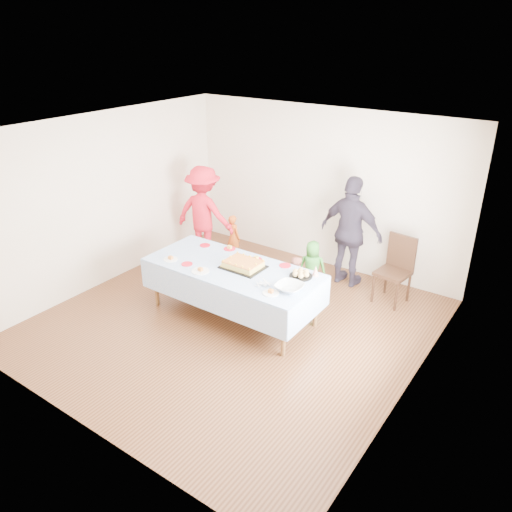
{
  "coord_description": "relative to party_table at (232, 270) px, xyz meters",
  "views": [
    {
      "loc": [
        3.71,
        -4.76,
        3.86
      ],
      "look_at": [
        0.17,
        0.3,
        0.98
      ],
      "focal_mm": 35.0,
      "sensor_mm": 36.0,
      "label": 1
    }
  ],
  "objects": [
    {
      "name": "ground",
      "position": [
        0.14,
        -0.17,
        -0.72
      ],
      "size": [
        5.0,
        5.0,
        0.0
      ],
      "primitive_type": "plane",
      "color": "#472714",
      "rests_on": "ground"
    },
    {
      "name": "room_walls",
      "position": [
        0.19,
        -0.16,
        1.05
      ],
      "size": [
        5.04,
        5.04,
        2.72
      ],
      "color": "beige",
      "rests_on": "ground"
    },
    {
      "name": "party_table",
      "position": [
        0.0,
        0.0,
        0.0
      ],
      "size": [
        2.5,
        1.1,
        0.78
      ],
      "color": "brown",
      "rests_on": "ground"
    },
    {
      "name": "birthday_cake",
      "position": [
        0.14,
        0.07,
        0.1
      ],
      "size": [
        0.57,
        0.44,
        0.1
      ],
      "color": "black",
      "rests_on": "party_table"
    },
    {
      "name": "rolls_tray",
      "position": [
        0.93,
        0.29,
        0.09
      ],
      "size": [
        0.31,
        0.31,
        0.09
      ],
      "color": "black",
      "rests_on": "party_table"
    },
    {
      "name": "punch_bowl",
      "position": [
        1.01,
        -0.12,
        0.1
      ],
      "size": [
        0.35,
        0.35,
        0.09
      ],
      "primitive_type": "imported",
      "color": "silver",
      "rests_on": "party_table"
    },
    {
      "name": "party_hat",
      "position": [
        1.08,
        0.43,
        0.13
      ],
      "size": [
        0.09,
        0.09,
        0.15
      ],
      "primitive_type": "cone",
      "color": "silver",
      "rests_on": "party_table"
    },
    {
      "name": "fork_pile",
      "position": [
        0.66,
        -0.21,
        0.09
      ],
      "size": [
        0.24,
        0.18,
        0.07
      ],
      "primitive_type": null,
      "color": "white",
      "rests_on": "party_table"
    },
    {
      "name": "plate_red_far_a",
      "position": [
        -0.79,
        0.34,
        0.06
      ],
      "size": [
        0.16,
        0.16,
        0.01
      ],
      "primitive_type": "cylinder",
      "color": "red",
      "rests_on": "party_table"
    },
    {
      "name": "plate_red_far_b",
      "position": [
        -0.4,
        0.46,
        0.06
      ],
      "size": [
        0.18,
        0.18,
        0.01
      ],
      "primitive_type": "cylinder",
      "color": "red",
      "rests_on": "party_table"
    },
    {
      "name": "plate_red_far_c",
      "position": [
        0.14,
        0.38,
        0.06
      ],
      "size": [
        0.17,
        0.17,
        0.01
      ],
      "primitive_type": "cylinder",
      "color": "red",
      "rests_on": "party_table"
    },
    {
      "name": "plate_red_far_d",
      "position": [
        0.59,
        0.45,
        0.06
      ],
      "size": [
        0.17,
        0.17,
        0.01
      ],
      "primitive_type": "cylinder",
      "color": "red",
      "rests_on": "party_table"
    },
    {
      "name": "plate_red_near",
      "position": [
        -0.57,
        -0.3,
        0.06
      ],
      "size": [
        0.16,
        0.16,
        0.01
      ],
      "primitive_type": "cylinder",
      "color": "red",
      "rests_on": "party_table"
    },
    {
      "name": "plate_white_left",
      "position": [
        -0.87,
        -0.32,
        0.06
      ],
      "size": [
        0.2,
        0.2,
        0.01
      ],
      "primitive_type": "cylinder",
      "color": "white",
      "rests_on": "party_table"
    },
    {
      "name": "plate_white_mid",
      "position": [
        -0.27,
        -0.36,
        0.06
      ],
      "size": [
        0.25,
        0.25,
        0.01
      ],
      "primitive_type": "cylinder",
      "color": "white",
      "rests_on": "party_table"
    },
    {
      "name": "plate_white_right",
      "position": [
        0.86,
        -0.32,
        0.06
      ],
      "size": [
        0.21,
        0.21,
        0.01
      ],
      "primitive_type": "cylinder",
      "color": "white",
      "rests_on": "party_table"
    },
    {
      "name": "dining_chair",
      "position": [
        1.73,
        1.77,
        -0.15
      ],
      "size": [
        0.51,
        0.51,
        1.04
      ],
      "rotation": [
        0.0,
        0.0,
        -0.14
      ],
      "color": "black",
      "rests_on": "ground"
    },
    {
      "name": "toddler_left",
      "position": [
        -1.16,
        1.54,
        -0.31
      ],
      "size": [
        0.33,
        0.24,
        0.83
      ],
      "primitive_type": "imported",
      "rotation": [
        0.0,
        0.0,
        3.0
      ],
      "color": "#C65518",
      "rests_on": "ground"
    },
    {
      "name": "toddler_mid",
      "position": [
        0.61,
        1.22,
        -0.28
      ],
      "size": [
        0.51,
        0.42,
        0.88
      ],
      "primitive_type": "imported",
      "rotation": [
        0.0,
        0.0,
        3.53
      ],
      "color": "#2F7928",
      "rests_on": "ground"
    },
    {
      "name": "toddler_right",
      "position": [
        0.59,
        0.73,
        -0.32
      ],
      "size": [
        0.47,
        0.41,
        0.81
      ],
      "primitive_type": "imported",
      "rotation": [
        0.0,
        0.0,
        3.44
      ],
      "color": "#C7725C",
      "rests_on": "ground"
    },
    {
      "name": "adult_left",
      "position": [
        -1.62,
        1.3,
        0.12
      ],
      "size": [
        1.18,
        0.8,
        1.69
      ],
      "primitive_type": "imported",
      "rotation": [
        0.0,
        0.0,
        3.31
      ],
      "color": "red",
      "rests_on": "ground"
    },
    {
      "name": "adult_right",
      "position": [
        0.92,
        1.86,
        0.17
      ],
      "size": [
        1.08,
        0.51,
        1.79
      ],
      "primitive_type": "imported",
      "rotation": [
        0.0,
        0.0,
        3.07
      ],
      "color": "#312938",
      "rests_on": "ground"
    }
  ]
}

